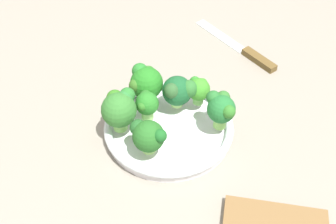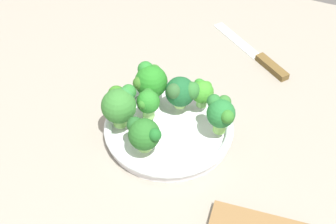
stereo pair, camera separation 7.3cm
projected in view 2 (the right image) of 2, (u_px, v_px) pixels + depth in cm
name	position (u px, v px, depth cm)	size (l,w,h in cm)	color
ground_plane	(166.00, 142.00, 90.46)	(130.00, 130.00, 2.50)	gray
bowl	(168.00, 128.00, 89.47)	(25.71, 25.71, 2.93)	white
broccoli_floret_0	(150.00, 80.00, 91.31)	(7.09, 6.85, 7.36)	#8FD06B
broccoli_floret_1	(148.00, 102.00, 87.35)	(5.61, 4.61, 6.22)	#91D869
broccoli_floret_2	(183.00, 92.00, 89.12)	(6.40, 6.65, 6.76)	#9DCF6B
broccoli_floret_3	(202.00, 91.00, 89.99)	(4.94, 4.62, 5.85)	#77BA5A
broccoli_floret_4	(143.00, 133.00, 81.46)	(5.93, 7.46, 6.57)	#8DC25D
broccoli_floret_5	(120.00, 104.00, 85.19)	(7.31, 6.73, 8.17)	#7ABC54
broccoli_floret_6	(221.00, 113.00, 83.95)	(6.24, 6.20, 7.29)	#83C456
knife	(259.00, 57.00, 107.63)	(17.35, 23.08, 1.50)	silver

